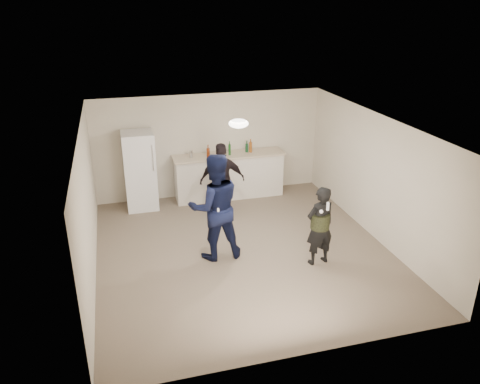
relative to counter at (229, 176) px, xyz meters
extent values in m
plane|color=#6B5B4C|center=(-0.40, -2.67, -0.53)|extent=(6.00, 6.00, 0.00)
plane|color=silver|center=(-0.40, -2.67, 1.98)|extent=(6.00, 6.00, 0.00)
plane|color=beige|center=(-0.40, 0.33, 0.72)|extent=(6.00, 0.00, 6.00)
plane|color=beige|center=(-0.40, -5.67, 0.72)|extent=(6.00, 0.00, 6.00)
plane|color=beige|center=(-3.15, -2.67, 0.72)|extent=(0.00, 6.00, 6.00)
plane|color=beige|center=(2.35, -2.67, 0.72)|extent=(0.00, 6.00, 6.00)
cube|color=silver|center=(0.00, 0.00, 0.00)|extent=(2.60, 0.56, 1.05)
cube|color=beige|center=(0.00, 0.00, 0.55)|extent=(2.68, 0.64, 0.04)
cube|color=white|center=(-2.11, -0.07, 0.38)|extent=(0.70, 0.70, 1.80)
cylinder|color=silver|center=(-1.83, -0.44, 0.78)|extent=(0.02, 0.02, 0.60)
ellipsoid|color=white|center=(-0.40, -2.37, 1.93)|extent=(0.36, 0.36, 0.16)
cylinder|color=silver|center=(-0.91, 0.01, 0.65)|extent=(0.08, 0.08, 0.17)
imported|color=#101845|center=(-0.94, -2.73, 0.49)|extent=(1.00, 0.79, 2.03)
imported|color=black|center=(0.82, -3.46, 0.23)|extent=(0.60, 0.45, 1.51)
cylinder|color=#2C3719|center=(0.82, -3.46, 0.32)|extent=(0.34, 0.34, 0.28)
imported|color=black|center=(-0.40, -1.01, 0.32)|extent=(1.01, 0.48, 1.69)
cube|color=white|center=(-0.94, -3.01, 0.53)|extent=(0.04, 0.04, 0.15)
sphere|color=white|center=(-0.82, -2.98, 0.45)|extent=(0.07, 0.07, 0.07)
cube|color=white|center=(0.82, -3.71, 0.72)|extent=(0.04, 0.04, 0.15)
sphere|color=white|center=(0.72, -3.68, 0.62)|extent=(0.07, 0.07, 0.07)
cylinder|color=#113E20|center=(0.46, 0.07, 0.67)|extent=(0.07, 0.07, 0.20)
cylinder|color=#175119|center=(0.01, -0.05, 0.69)|extent=(0.06, 0.06, 0.26)
cylinder|color=maroon|center=(-0.52, -0.09, 0.67)|extent=(0.08, 0.08, 0.22)
cylinder|color=#954B15|center=(0.55, 0.03, 0.69)|extent=(0.07, 0.07, 0.25)
camera|label=1|loc=(-2.55, -10.34, 4.02)|focal=35.00mm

